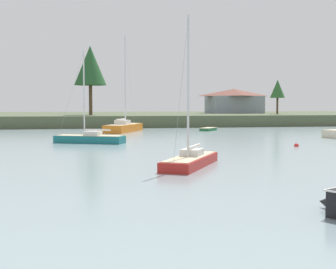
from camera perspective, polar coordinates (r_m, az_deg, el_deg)
name	(u,v)px	position (r m, az deg, el deg)	size (l,w,h in m)	color
far_shore_bank	(130,118)	(102.81, -4.73, 2.07)	(194.35, 52.61, 2.01)	#4C563D
sailboat_red	(191,163)	(28.66, 2.81, -3.53)	(5.05, 7.00, 9.57)	#B2231E
dinghy_green	(208,130)	(69.14, 4.99, 0.61)	(3.47, 3.93, 0.62)	#236B3D
sailboat_teal	(90,141)	(46.84, -9.63, -0.79)	(7.20, 4.76, 9.70)	#196B70
sailboat_orange	(124,130)	(66.28, -5.49, 0.60)	(6.50, 10.02, 14.51)	orange
mooring_buoy_red	(296,146)	(43.99, 15.58, -1.33)	(0.42, 0.42, 0.48)	red
shore_tree_inland_a	(278,89)	(96.49, 13.38, 5.49)	(3.00, 3.00, 6.96)	brown
shore_tree_center_left	(90,66)	(86.43, -9.58, 8.37)	(5.86, 5.86, 12.65)	brown
cottage_behind_trees	(234,101)	(105.02, 8.14, 4.17)	(12.10, 9.68, 5.46)	gray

